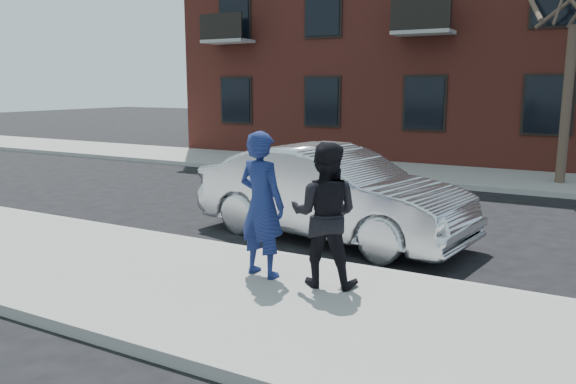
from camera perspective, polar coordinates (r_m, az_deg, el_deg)
The scene contains 8 objects.
ground at distance 8.43m, azimuth -11.94°, elevation -8.76°, with size 100.00×100.00×0.00m, color black.
near_sidewalk at distance 8.23m, azimuth -13.10°, elevation -8.74°, with size 50.00×3.50×0.15m, color gray.
near_curb at distance 9.57m, azimuth -5.90°, elevation -5.73°, with size 50.00×0.10×0.15m, color #999691.
far_sidewalk at distance 18.22m, azimuth 11.65°, elevation 1.99°, with size 50.00×3.50×0.15m, color gray.
far_curb at distance 16.52m, azimuth 9.80°, elevation 1.18°, with size 50.00×0.10×0.15m, color #999691.
silver_sedan at distance 10.26m, azimuth 4.36°, elevation -0.13°, with size 1.80×5.15×1.70m, color #B7BABF.
man_hoodie at distance 7.75m, azimuth -2.70°, elevation -1.27°, with size 0.81×0.60×2.03m.
man_peacoat at distance 7.41m, azimuth 3.74°, elevation -2.30°, with size 1.08×0.93×1.92m.
Camera 1 is at (5.24, -5.99, 2.78)m, focal length 35.00 mm.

